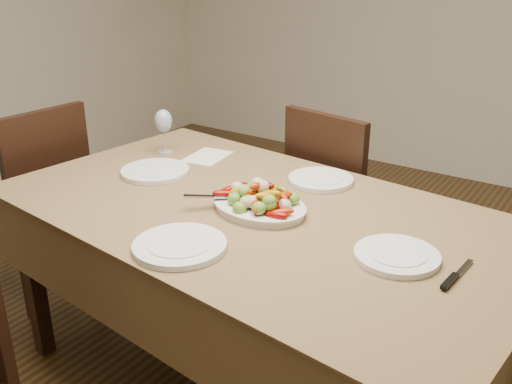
{
  "coord_description": "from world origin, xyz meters",
  "views": [
    {
      "loc": [
        1.17,
        -1.21,
        1.56
      ],
      "look_at": [
        0.16,
        0.26,
        0.82
      ],
      "focal_mm": 40.0,
      "sensor_mm": 36.0,
      "label": 1
    }
  ],
  "objects_px": {
    "plate_far": "(321,180)",
    "dining_table": "(256,302)",
    "serving_platter": "(259,208)",
    "plate_left": "(155,171)",
    "plate_near": "(180,246)",
    "chair_far": "(347,205)",
    "chair_left": "(31,202)",
    "wine_glass": "(164,130)",
    "plate_right": "(397,256)"
  },
  "relations": [
    {
      "from": "plate_far",
      "to": "dining_table",
      "type": "bearing_deg",
      "value": -100.53
    },
    {
      "from": "serving_platter",
      "to": "plate_far",
      "type": "xyz_separation_m",
      "value": [
        0.04,
        0.36,
        -0.0
      ]
    },
    {
      "from": "plate_left",
      "to": "plate_near",
      "type": "relative_size",
      "value": 0.97
    },
    {
      "from": "chair_far",
      "to": "plate_near",
      "type": "bearing_deg",
      "value": 100.68
    },
    {
      "from": "dining_table",
      "to": "chair_left",
      "type": "relative_size",
      "value": 1.94
    },
    {
      "from": "chair_far",
      "to": "wine_glass",
      "type": "height_order",
      "value": "wine_glass"
    },
    {
      "from": "serving_platter",
      "to": "wine_glass",
      "type": "height_order",
      "value": "wine_glass"
    },
    {
      "from": "chair_far",
      "to": "plate_left",
      "type": "relative_size",
      "value": 3.52
    },
    {
      "from": "plate_left",
      "to": "plate_far",
      "type": "xyz_separation_m",
      "value": [
        0.59,
        0.29,
        0.0
      ]
    },
    {
      "from": "chair_left",
      "to": "serving_platter",
      "type": "bearing_deg",
      "value": 93.71
    },
    {
      "from": "plate_left",
      "to": "plate_right",
      "type": "height_order",
      "value": "same"
    },
    {
      "from": "chair_left",
      "to": "plate_near",
      "type": "distance_m",
      "value": 1.34
    },
    {
      "from": "plate_left",
      "to": "plate_far",
      "type": "relative_size",
      "value": 1.09
    },
    {
      "from": "chair_left",
      "to": "serving_platter",
      "type": "relative_size",
      "value": 2.85
    },
    {
      "from": "plate_left",
      "to": "plate_right",
      "type": "relative_size",
      "value": 1.11
    },
    {
      "from": "chair_left",
      "to": "plate_far",
      "type": "relative_size",
      "value": 3.84
    },
    {
      "from": "plate_near",
      "to": "dining_table",
      "type": "bearing_deg",
      "value": 86.26
    },
    {
      "from": "plate_right",
      "to": "wine_glass",
      "type": "height_order",
      "value": "wine_glass"
    },
    {
      "from": "chair_far",
      "to": "plate_right",
      "type": "height_order",
      "value": "chair_far"
    },
    {
      "from": "chair_left",
      "to": "plate_left",
      "type": "relative_size",
      "value": 3.52
    },
    {
      "from": "plate_far",
      "to": "plate_right",
      "type": "bearing_deg",
      "value": -41.13
    },
    {
      "from": "chair_left",
      "to": "wine_glass",
      "type": "height_order",
      "value": "wine_glass"
    },
    {
      "from": "plate_left",
      "to": "wine_glass",
      "type": "bearing_deg",
      "value": 123.97
    },
    {
      "from": "chair_far",
      "to": "serving_platter",
      "type": "xyz_separation_m",
      "value": [
        0.04,
        -0.8,
        0.3
      ]
    },
    {
      "from": "wine_glass",
      "to": "plate_left",
      "type": "bearing_deg",
      "value": -56.03
    },
    {
      "from": "serving_platter",
      "to": "plate_far",
      "type": "relative_size",
      "value": 1.35
    },
    {
      "from": "plate_far",
      "to": "plate_near",
      "type": "height_order",
      "value": "same"
    },
    {
      "from": "plate_left",
      "to": "wine_glass",
      "type": "height_order",
      "value": "wine_glass"
    },
    {
      "from": "plate_right",
      "to": "plate_left",
      "type": "bearing_deg",
      "value": 173.71
    },
    {
      "from": "chair_far",
      "to": "plate_left",
      "type": "distance_m",
      "value": 0.94
    },
    {
      "from": "serving_platter",
      "to": "plate_right",
      "type": "xyz_separation_m",
      "value": [
        0.51,
        -0.05,
        -0.0
      ]
    },
    {
      "from": "chair_far",
      "to": "plate_far",
      "type": "xyz_separation_m",
      "value": [
        0.09,
        -0.45,
        0.29
      ]
    },
    {
      "from": "dining_table",
      "to": "plate_near",
      "type": "xyz_separation_m",
      "value": [
        -0.02,
        -0.36,
        0.39
      ]
    },
    {
      "from": "dining_table",
      "to": "plate_right",
      "type": "relative_size",
      "value": 7.53
    },
    {
      "from": "dining_table",
      "to": "plate_far",
      "type": "bearing_deg",
      "value": 79.47
    },
    {
      "from": "plate_left",
      "to": "plate_near",
      "type": "height_order",
      "value": "same"
    },
    {
      "from": "dining_table",
      "to": "plate_left",
      "type": "bearing_deg",
      "value": 173.98
    },
    {
      "from": "chair_left",
      "to": "dining_table",
      "type": "bearing_deg",
      "value": 94.18
    },
    {
      "from": "plate_right",
      "to": "wine_glass",
      "type": "distance_m",
      "value": 1.25
    },
    {
      "from": "dining_table",
      "to": "wine_glass",
      "type": "distance_m",
      "value": 0.87
    },
    {
      "from": "chair_far",
      "to": "serving_platter",
      "type": "bearing_deg",
      "value": 103.8
    },
    {
      "from": "chair_far",
      "to": "plate_left",
      "type": "bearing_deg",
      "value": 66.48
    },
    {
      "from": "chair_left",
      "to": "plate_right",
      "type": "bearing_deg",
      "value": 91.99
    },
    {
      "from": "serving_platter",
      "to": "plate_far",
      "type": "bearing_deg",
      "value": 82.87
    },
    {
      "from": "plate_far",
      "to": "chair_left",
      "type": "bearing_deg",
      "value": -164.84
    },
    {
      "from": "chair_left",
      "to": "plate_near",
      "type": "relative_size",
      "value": 3.4
    },
    {
      "from": "chair_left",
      "to": "plate_near",
      "type": "height_order",
      "value": "chair_left"
    },
    {
      "from": "dining_table",
      "to": "chair_far",
      "type": "distance_m",
      "value": 0.8
    },
    {
      "from": "dining_table",
      "to": "serving_platter",
      "type": "height_order",
      "value": "serving_platter"
    },
    {
      "from": "chair_left",
      "to": "plate_far",
      "type": "height_order",
      "value": "chair_left"
    }
  ]
}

